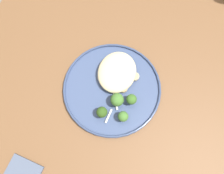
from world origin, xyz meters
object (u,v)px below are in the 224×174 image
at_px(dinner_plate, 112,88).
at_px(seared_scallop_tilted_round, 123,88).
at_px(seared_scallop_right_edge, 103,77).
at_px(broccoli_floret_split_head, 131,99).
at_px(broccoli_floret_beside_noodles, 102,112).
at_px(seared_scallop_half_hidden, 113,62).
at_px(seared_scallop_large_seared, 135,77).
at_px(broccoli_floret_left_leaning, 123,117).
at_px(broccoli_floret_near_rim, 117,100).
at_px(seared_scallop_center_golden, 126,69).

relative_size(dinner_plate, seared_scallop_tilted_round, 10.77).
relative_size(seared_scallop_right_edge, broccoli_floret_split_head, 0.75).
bearing_deg(seared_scallop_tilted_round, broccoli_floret_beside_noodles, 158.84).
bearing_deg(seared_scallop_half_hidden, broccoli_floret_split_head, -140.24).
distance_m(dinner_plate, broccoli_floret_beside_noodles, 0.09).
bearing_deg(seared_scallop_tilted_round, broccoli_floret_split_head, -132.53).
xyz_separation_m(seared_scallop_large_seared, seared_scallop_right_edge, (-0.03, 0.09, 0.00)).
bearing_deg(broccoli_floret_beside_noodles, broccoli_floret_left_leaning, -83.54).
xyz_separation_m(broccoli_floret_near_rim, broccoli_floret_split_head, (0.01, -0.04, -0.00)).
bearing_deg(broccoli_floret_left_leaning, broccoli_floret_split_head, -9.16).
height_order(seared_scallop_tilted_round, broccoli_floret_left_leaning, broccoli_floret_left_leaning).
bearing_deg(broccoli_floret_near_rim, seared_scallop_half_hidden, 21.95).
bearing_deg(broccoli_floret_beside_noodles, seared_scallop_tilted_round, -21.16).
xyz_separation_m(seared_scallop_large_seared, broccoli_floret_split_head, (-0.07, -0.01, 0.02)).
xyz_separation_m(seared_scallop_right_edge, broccoli_floret_beside_noodles, (-0.10, -0.03, 0.02)).
relative_size(seared_scallop_tilted_round, seared_scallop_center_golden, 1.03).
relative_size(broccoli_floret_near_rim, broccoli_floret_split_head, 1.17).
bearing_deg(seared_scallop_center_golden, broccoli_floret_beside_noodles, 169.86).
xyz_separation_m(seared_scallop_right_edge, seared_scallop_half_hidden, (0.06, -0.01, -0.00)).
bearing_deg(broccoli_floret_near_rim, broccoli_floret_split_head, -69.62).
relative_size(dinner_plate, broccoli_floret_near_rim, 5.95).
distance_m(seared_scallop_large_seared, seared_scallop_half_hidden, 0.08).
distance_m(seared_scallop_center_golden, broccoli_floret_split_head, 0.10).
distance_m(seared_scallop_large_seared, broccoli_floret_beside_noodles, 0.15).
bearing_deg(broccoli_floret_left_leaning, seared_scallop_center_golden, 12.39).
bearing_deg(dinner_plate, seared_scallop_half_hidden, 14.30).
xyz_separation_m(broccoli_floret_beside_noodles, broccoli_floret_near_rim, (0.05, -0.03, 0.00)).
bearing_deg(broccoli_floret_split_head, broccoli_floret_near_rim, 110.38).
height_order(dinner_plate, seared_scallop_center_golden, seared_scallop_center_golden).
bearing_deg(broccoli_floret_left_leaning, dinner_plate, 36.15).
relative_size(seared_scallop_large_seared, seared_scallop_center_golden, 0.92).
height_order(broccoli_floret_beside_noodles, broccoli_floret_near_rim, broccoli_floret_near_rim).
bearing_deg(seared_scallop_right_edge, broccoli_floret_left_leaning, -137.04).
height_order(seared_scallop_large_seared, seared_scallop_right_edge, seared_scallop_right_edge).
height_order(seared_scallop_half_hidden, broccoli_floret_split_head, broccoli_floret_split_head).
xyz_separation_m(broccoli_floret_beside_noodles, broccoli_floret_left_leaning, (0.01, -0.06, -0.00)).
height_order(seared_scallop_right_edge, broccoli_floret_beside_noodles, broccoli_floret_beside_noodles).
xyz_separation_m(seared_scallop_half_hidden, broccoli_floret_left_leaning, (-0.15, -0.08, 0.01)).
height_order(seared_scallop_center_golden, broccoli_floret_near_rim, broccoli_floret_near_rim).
distance_m(seared_scallop_tilted_round, broccoli_floret_split_head, 0.05).
height_order(dinner_plate, broccoli_floret_split_head, broccoli_floret_split_head).
height_order(seared_scallop_right_edge, broccoli_floret_left_leaning, broccoli_floret_left_leaning).
distance_m(seared_scallop_tilted_round, broccoli_floret_beside_noodles, 0.10).
bearing_deg(seared_scallop_tilted_round, broccoli_floret_near_rim, 173.11).
bearing_deg(seared_scallop_tilted_round, seared_scallop_center_golden, 7.20).
height_order(broccoli_floret_left_leaning, broccoli_floret_split_head, same).
distance_m(dinner_plate, seared_scallop_large_seared, 0.08).
bearing_deg(dinner_plate, broccoli_floret_left_leaning, -143.85).
bearing_deg(broccoli_floret_near_rim, seared_scallop_tilted_round, -6.89).
xyz_separation_m(seared_scallop_center_golden, broccoli_floret_split_head, (-0.09, -0.04, 0.01)).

